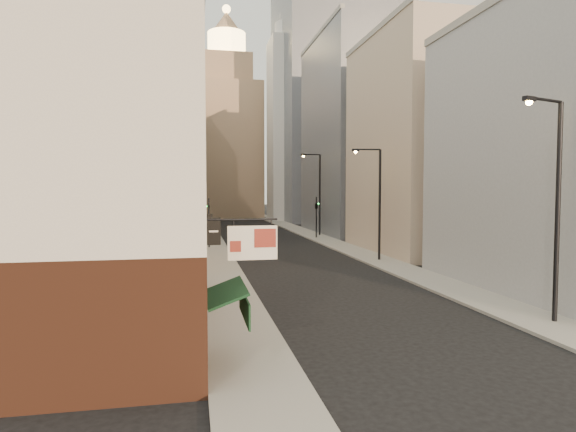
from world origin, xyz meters
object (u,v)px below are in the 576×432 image
object	(u,v)px
streetlamp_mid	(377,197)
streetlamp_far	(318,190)
streetlamp_near	(555,198)
clock_tower	(227,135)
white_tower	(291,123)
traffic_light_left	(209,212)
traffic_light_right	(316,207)

from	to	relation	value
streetlamp_mid	streetlamp_far	bearing A→B (deg)	94.70
streetlamp_near	clock_tower	bearing A→B (deg)	77.58
white_tower	streetlamp_mid	xyz separation A→B (m)	(-3.69, -53.32, -13.37)
streetlamp_mid	traffic_light_left	distance (m)	17.38
streetlamp_far	traffic_light_right	xyz separation A→B (m)	(-0.93, -2.88, -2.09)
streetlamp_mid	traffic_light_right	bearing A→B (deg)	97.25
clock_tower	traffic_light_right	bearing A→B (deg)	-81.65
clock_tower	traffic_light_left	xyz separation A→B (m)	(-5.83, -56.06, -13.95)
streetlamp_near	traffic_light_right	xyz separation A→B (m)	(-0.65, 37.80, -1.71)
streetlamp_near	streetlamp_far	bearing A→B (deg)	72.03
streetlamp_near	streetlamp_mid	world-z (taller)	streetlamp_near
traffic_light_left	traffic_light_right	size ratio (longest dim) A/B	1.00
white_tower	streetlamp_near	bearing A→B (deg)	-92.55
white_tower	traffic_light_left	distance (m)	47.70
white_tower	streetlamp_mid	world-z (taller)	white_tower
streetlamp_far	white_tower	bearing A→B (deg)	72.79
traffic_light_right	clock_tower	bearing A→B (deg)	-92.09
clock_tower	streetlamp_far	bearing A→B (deg)	-79.99
clock_tower	traffic_light_right	world-z (taller)	clock_tower
clock_tower	streetlamp_far	world-z (taller)	clock_tower
clock_tower	streetlamp_far	xyz separation A→B (m)	(8.06, -45.66, -11.75)
white_tower	streetlamp_mid	size ratio (longest dim) A/B	4.53
streetlamp_mid	streetlamp_far	world-z (taller)	streetlamp_far
clock_tower	streetlamp_mid	bearing A→B (deg)	-83.80
clock_tower	streetlamp_mid	world-z (taller)	clock_tower
streetlamp_near	traffic_light_left	xyz separation A→B (m)	(-13.61, 30.28, -1.82)
white_tower	streetlamp_far	bearing A→B (deg)	-95.31
streetlamp_far	traffic_light_right	bearing A→B (deg)	-119.90
streetlamp_near	streetlamp_mid	xyz separation A→B (m)	(-0.46, 19.02, -0.27)
clock_tower	white_tower	distance (m)	17.83
streetlamp_near	streetlamp_far	world-z (taller)	streetlamp_far
white_tower	streetlamp_near	size ratio (longest dim) A/B	4.31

